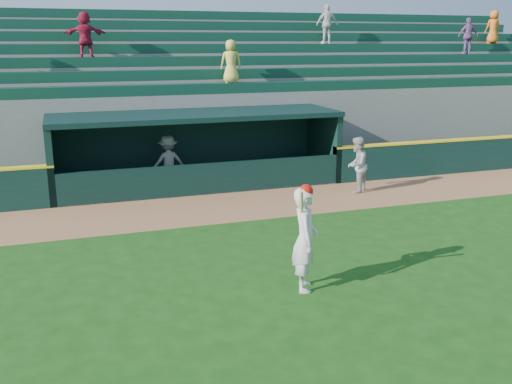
# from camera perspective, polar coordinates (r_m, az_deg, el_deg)

# --- Properties ---
(ground) EXTENTS (120.00, 120.00, 0.00)m
(ground) POSITION_cam_1_polar(r_m,az_deg,el_deg) (12.31, 2.41, -7.68)
(ground) COLOR #184210
(ground) RESTS_ON ground
(warning_track) EXTENTS (40.00, 3.00, 0.01)m
(warning_track) POSITION_cam_1_polar(r_m,az_deg,el_deg) (16.71, -3.64, -1.56)
(warning_track) COLOR #99623D
(warning_track) RESTS_ON ground
(dugout_player_front) EXTENTS (1.10, 1.09, 1.79)m
(dugout_player_front) POSITION_cam_1_polar(r_m,az_deg,el_deg) (18.48, 10.05, 2.68)
(dugout_player_front) COLOR #A4A59F
(dugout_player_front) RESTS_ON ground
(dugout_player_inside) EXTENTS (1.16, 0.71, 1.74)m
(dugout_player_inside) POSITION_cam_1_polar(r_m,az_deg,el_deg) (19.00, -8.76, 2.99)
(dugout_player_inside) COLOR gray
(dugout_player_inside) RESTS_ON ground
(dugout) EXTENTS (9.40, 2.80, 2.46)m
(dugout) POSITION_cam_1_polar(r_m,az_deg,el_deg) (19.34, -6.12, 4.76)
(dugout) COLOR #62635E
(dugout) RESTS_ON ground
(stands) EXTENTS (34.50, 6.26, 6.21)m
(stands) POSITION_cam_1_polar(r_m,az_deg,el_deg) (23.64, -8.69, 9.02)
(stands) COLOR slate
(stands) RESTS_ON ground
(batter_at_plate) EXTENTS (0.71, 0.89, 2.13)m
(batter_at_plate) POSITION_cam_1_polar(r_m,az_deg,el_deg) (11.03, 4.92, -4.58)
(batter_at_plate) COLOR silver
(batter_at_plate) RESTS_ON ground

